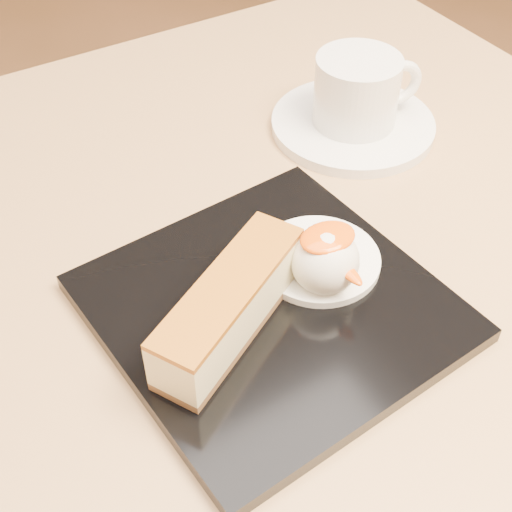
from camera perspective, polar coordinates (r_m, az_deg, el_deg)
table at (r=0.64m, az=1.17°, el=-12.54°), size 0.80×0.80×0.72m
dessert_plate at (r=0.50m, az=1.20°, el=-4.18°), size 0.24×0.24×0.01m
cheesecake at (r=0.46m, az=-2.11°, el=-3.99°), size 0.14×0.10×0.04m
cream_smear at (r=0.52m, az=5.01°, el=-0.28°), size 0.09×0.09×0.01m
ice_cream_scoop at (r=0.49m, az=5.54°, el=-0.38°), size 0.05×0.05×0.05m
mango_sauce at (r=0.48m, az=5.75°, el=1.49°), size 0.04×0.03×0.01m
mint_sprig at (r=0.52m, az=0.80°, el=0.53°), size 0.04×0.03×0.00m
saucer at (r=0.67m, az=7.74°, el=10.38°), size 0.15×0.15×0.01m
coffee_cup at (r=0.65m, az=8.21°, el=13.08°), size 0.10×0.08×0.06m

